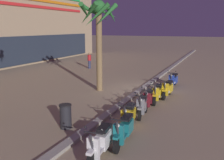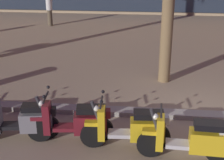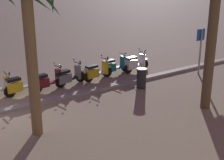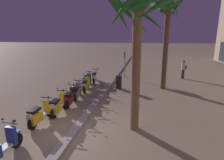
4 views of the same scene
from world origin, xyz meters
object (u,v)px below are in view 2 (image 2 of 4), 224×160
object	(u,v)px
scooter_maroon_mid_centre	(77,122)
scooter_yellow_mid_rear	(192,139)
scooter_yellow_tail_end	(133,128)
pedestrian_window_shopping	(49,9)
scooter_grey_gap_after_mid	(24,120)

from	to	relation	value
scooter_maroon_mid_centre	scooter_yellow_mid_rear	xyz separation A→B (m)	(2.32, -0.44, 0.01)
scooter_yellow_tail_end	pedestrian_window_shopping	xyz separation A→B (m)	(-5.03, 11.48, 0.44)
scooter_yellow_mid_rear	scooter_yellow_tail_end	bearing A→B (deg)	165.30
scooter_yellow_tail_end	pedestrian_window_shopping	size ratio (longest dim) A/B	1.09
scooter_maroon_mid_centre	scooter_yellow_tail_end	size ratio (longest dim) A/B	0.99
pedestrian_window_shopping	scooter_maroon_mid_centre	bearing A→B (deg)	-71.25
scooter_yellow_mid_rear	pedestrian_window_shopping	world-z (taller)	pedestrian_window_shopping
scooter_maroon_mid_centre	scooter_yellow_tail_end	xyz separation A→B (m)	(1.18, -0.14, 0.01)
scooter_grey_gap_after_mid	scooter_yellow_mid_rear	world-z (taller)	scooter_grey_gap_after_mid
scooter_maroon_mid_centre	scooter_yellow_tail_end	distance (m)	1.19
scooter_yellow_tail_end	pedestrian_window_shopping	world-z (taller)	pedestrian_window_shopping
scooter_grey_gap_after_mid	scooter_yellow_mid_rear	size ratio (longest dim) A/B	0.95
scooter_yellow_tail_end	scooter_yellow_mid_rear	bearing A→B (deg)	-14.70
scooter_maroon_mid_centre	pedestrian_window_shopping	distance (m)	11.99
scooter_yellow_mid_rear	pedestrian_window_shopping	xyz separation A→B (m)	(-6.17, 11.78, 0.44)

